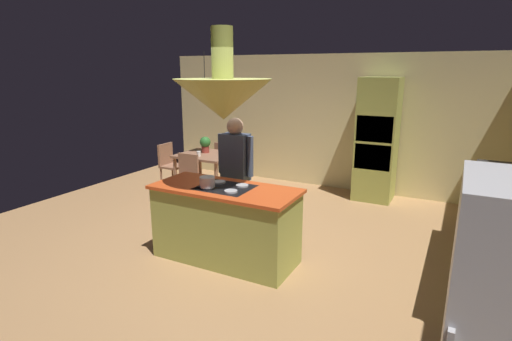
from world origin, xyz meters
TOP-DOWN VIEW (x-y plane):
  - ground at (0.00, 0.00)m, footprint 8.16×8.16m
  - wall_back at (0.00, 3.45)m, footprint 6.80×0.10m
  - kitchen_island at (0.00, -0.20)m, footprint 1.76×0.77m
  - counter_run_right at (2.84, 0.60)m, footprint 0.73×2.38m
  - oven_tower at (1.10, 3.04)m, footprint 0.66×0.62m
  - dining_table at (-1.70, 1.90)m, footprint 1.00×0.89m
  - person_at_island at (-0.24, 0.46)m, footprint 0.53×0.22m
  - range_hood at (0.00, -0.20)m, footprint 1.10×1.10m
  - pendant_light_over_table at (-1.70, 1.90)m, footprint 0.32×0.32m
  - chair_facing_island at (-1.70, 1.23)m, footprint 0.40×0.40m
  - chair_by_back_wall at (-1.70, 2.57)m, footprint 0.40×0.40m
  - chair_at_corner at (-2.58, 1.90)m, footprint 0.40×0.40m
  - potted_plant_on_table at (-1.80, 1.99)m, footprint 0.20×0.20m
  - cup_on_table at (-1.72, 1.68)m, footprint 0.07×0.07m
  - canister_flour at (2.84, 0.02)m, footprint 0.13×0.13m
  - canister_sugar at (2.84, 0.20)m, footprint 0.14×0.14m
  - microwave_on_counter at (2.84, 1.30)m, footprint 0.46×0.36m
  - cooking_pot_on_cooktop at (-0.16, -0.33)m, footprint 0.18×0.18m

SIDE VIEW (x-z plane):
  - ground at x=0.00m, z-range 0.00..0.00m
  - kitchen_island at x=0.00m, z-range -0.01..0.93m
  - counter_run_right at x=2.84m, z-range 0.01..0.93m
  - chair_facing_island at x=-1.70m, z-range 0.07..0.94m
  - chair_by_back_wall at x=-1.70m, z-range 0.07..0.94m
  - chair_at_corner at x=-2.58m, z-range 0.07..0.94m
  - dining_table at x=-1.70m, z-range 0.27..1.03m
  - cup_on_table at x=-1.72m, z-range 0.76..0.85m
  - potted_plant_on_table at x=-1.80m, z-range 0.78..1.08m
  - person_at_island at x=-0.24m, z-range 0.12..1.78m
  - cooking_pot_on_cooktop at x=-0.16m, z-range 0.94..1.06m
  - canister_sugar at x=2.84m, z-range 0.92..1.09m
  - canister_flour at x=2.84m, z-range 0.92..1.10m
  - microwave_on_counter at x=2.84m, z-range 0.92..1.20m
  - oven_tower at x=1.10m, z-range 0.00..2.14m
  - wall_back at x=0.00m, z-range 0.00..2.55m
  - pendant_light_over_table at x=-1.70m, z-range 1.45..2.27m
  - range_hood at x=0.00m, z-range 1.47..2.47m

